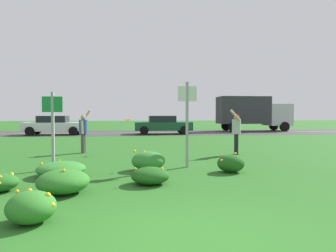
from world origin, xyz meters
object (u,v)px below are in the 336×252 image
Objects in this scene: sign_post_by_roadside at (187,116)px; car_white_center_left at (54,125)px; person_thrower_blue_shirt at (83,130)px; person_catcher_red_cap_gray_shirt at (236,130)px; car_dark_green_center_right at (163,125)px; sign_post_near_path at (53,122)px; frisbee_orange at (128,119)px; box_truck_silver at (252,112)px.

sign_post_by_roadside is 0.56× the size of car_white_center_left.
person_thrower_blue_shirt reaches higher than person_catcher_red_cap_gray_shirt.
person_thrower_blue_shirt reaches higher than car_white_center_left.
person_thrower_blue_shirt reaches higher than car_dark_green_center_right.
sign_post_by_roadside is 1.43× the size of person_thrower_blue_shirt.
sign_post_by_roadside is 15.52m from car_dark_green_center_right.
car_white_center_left is at bearing 103.49° from sign_post_near_path.
car_dark_green_center_right is at bearing 87.04° from sign_post_by_roadside.
sign_post_near_path is at bearing -156.98° from person_catcher_red_cap_gray_shirt.
car_white_center_left is (-3.97, 11.66, -0.20)m from person_thrower_blue_shirt.
person_catcher_red_cap_gray_shirt is at bearing -13.15° from frisbee_orange.
box_truck_silver is at bearing 48.94° from person_thrower_blue_shirt.
person_catcher_red_cap_gray_shirt is at bearing -82.75° from car_dark_green_center_right.
sign_post_by_roadside is 0.38× the size of box_truck_silver.
frisbee_orange is (-4.22, 0.99, 0.40)m from person_catcher_red_cap_gray_shirt.
frisbee_orange is (1.80, -0.16, 0.43)m from person_thrower_blue_shirt.
person_catcher_red_cap_gray_shirt is at bearing -52.03° from car_white_center_left.
box_truck_silver is (13.40, 18.90, 0.46)m from sign_post_near_path.
box_truck_silver is (9.55, 18.91, 0.27)m from sign_post_by_roadside.
sign_post_near_path reaches higher than person_thrower_blue_shirt.
person_thrower_blue_shirt is at bearing 169.27° from person_catcher_red_cap_gray_shirt.
car_dark_green_center_right is at bearing 73.26° from sign_post_near_path.
box_truck_silver is at bearing 53.36° from frisbee_orange.
sign_post_near_path is 23.17m from box_truck_silver.
sign_post_by_roadside reaches higher than person_thrower_blue_shirt.
frisbee_orange is (-1.79, 3.66, -0.17)m from sign_post_by_roadside.
person_thrower_blue_shirt is 0.26× the size of box_truck_silver.
person_thrower_blue_shirt is 0.39× the size of car_white_center_left.
car_dark_green_center_right is at bearing 97.25° from person_catcher_red_cap_gray_shirt.
sign_post_near_path is 15.92m from car_white_center_left.
car_dark_green_center_right is at bearing 69.35° from person_thrower_blue_shirt.
car_dark_green_center_right reaches higher than frisbee_orange.
sign_post_near_path reaches higher than car_white_center_left.
car_white_center_left is at bearing 180.00° from car_dark_green_center_right.
box_truck_silver is at bearing 54.66° from sign_post_near_path.
box_truck_silver reaches higher than sign_post_by_roadside.
sign_post_near_path is 9.08× the size of frisbee_orange.
person_thrower_blue_shirt is at bearing 175.06° from frisbee_orange.
person_catcher_red_cap_gray_shirt reaches higher than car_white_center_left.
car_dark_green_center_right is (4.65, 15.47, -0.61)m from sign_post_near_path.
sign_post_near_path is 0.87× the size of sign_post_by_roadside.
frisbee_orange is 0.05× the size of car_white_center_left.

